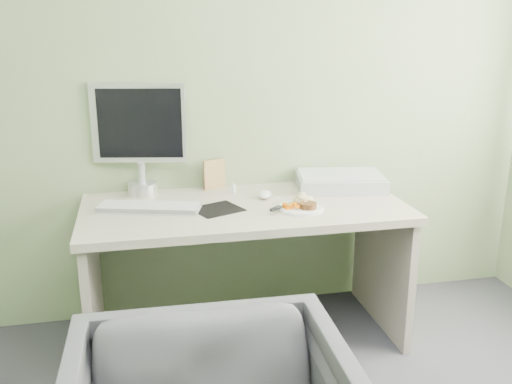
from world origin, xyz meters
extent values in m
plane|color=gray|center=(0.00, 2.00, 1.35)|extent=(3.50, 0.00, 3.50)
cube|color=#B8AD9A|center=(0.00, 1.62, 0.71)|extent=(1.60, 0.75, 0.04)
cube|color=#A4998C|center=(-0.76, 1.62, 0.34)|extent=(0.04, 0.70, 0.69)
cube|color=#A4998C|center=(0.76, 1.62, 0.34)|extent=(0.04, 0.70, 0.69)
cylinder|color=white|center=(0.25, 1.50, 0.74)|extent=(0.22, 0.22, 0.01)
cylinder|color=black|center=(0.28, 1.48, 0.76)|extent=(0.11, 0.11, 0.03)
ellipsoid|color=#A78751|center=(0.28, 1.55, 0.77)|extent=(0.11, 0.09, 0.05)
cube|color=orange|center=(0.20, 1.49, 0.76)|extent=(0.07, 0.07, 0.04)
cube|color=silver|center=(0.20, 1.53, 0.75)|extent=(0.10, 0.08, 0.01)
cube|color=black|center=(0.12, 1.47, 0.75)|extent=(0.07, 0.06, 0.01)
cube|color=black|center=(-0.14, 1.58, 0.73)|extent=(0.28, 0.26, 0.00)
cube|color=white|center=(-0.47, 1.64, 0.75)|extent=(0.50, 0.27, 0.02)
ellipsoid|color=white|center=(0.13, 1.72, 0.75)|extent=(0.09, 0.12, 0.04)
cube|color=olive|center=(-0.10, 1.95, 0.81)|extent=(0.13, 0.07, 0.16)
cylinder|color=white|center=(-0.02, 1.84, 0.75)|extent=(0.02, 0.02, 0.05)
cone|color=#97C8F2|center=(-0.02, 1.84, 0.78)|extent=(0.02, 0.02, 0.02)
cube|color=#A2A5A9|center=(0.57, 1.81, 0.77)|extent=(0.52, 0.39, 0.07)
cylinder|color=silver|center=(-0.49, 1.92, 0.76)|extent=(0.15, 0.15, 0.06)
cylinder|color=silver|center=(-0.49, 1.92, 0.85)|extent=(0.04, 0.04, 0.11)
cube|color=silver|center=(-0.49, 1.95, 1.11)|extent=(0.48, 0.14, 0.41)
cube|color=black|center=(-0.49, 1.92, 1.11)|extent=(0.42, 0.09, 0.36)
camera|label=1|loc=(-0.51, -1.02, 1.59)|focal=40.00mm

